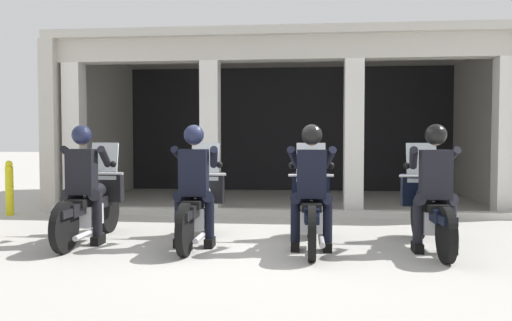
{
  "coord_description": "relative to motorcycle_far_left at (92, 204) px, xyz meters",
  "views": [
    {
      "loc": [
        0.67,
        -6.58,
        1.41
      ],
      "look_at": [
        0.0,
        0.32,
        1.11
      ],
      "focal_mm": 35.48,
      "sensor_mm": 36.0,
      "label": 1
    }
  ],
  "objects": [
    {
      "name": "police_officer_far_right",
      "position": [
        4.52,
        -0.34,
        0.44
      ],
      "size": [
        0.63,
        0.61,
        1.58
      ],
      "rotation": [
        0.0,
        0.0,
        0.27
      ],
      "color": "black",
      "rests_on": "ground"
    },
    {
      "name": "police_officer_center_right",
      "position": [
        3.01,
        -0.38,
        0.44
      ],
      "size": [
        0.63,
        0.61,
        1.58
      ],
      "rotation": [
        0.0,
        0.0,
        0.12
      ],
      "color": "black",
      "rests_on": "ground"
    },
    {
      "name": "motorcycle_far_left",
      "position": [
        0.0,
        0.0,
        0.0
      ],
      "size": [
        0.62,
        2.04,
        1.35
      ],
      "rotation": [
        0.0,
        0.0,
        0.21
      ],
      "color": "black",
      "rests_on": "ground"
    },
    {
      "name": "motorcycle_center_right",
      "position": [
        3.01,
        -0.1,
        0.0
      ],
      "size": [
        0.62,
        2.04,
        1.35
      ],
      "rotation": [
        0.0,
        0.0,
        0.12
      ],
      "color": "black",
      "rests_on": "ground"
    },
    {
      "name": "station_building",
      "position": [
        2.47,
        5.32,
        1.68
      ],
      "size": [
        9.26,
        4.79,
        3.48
      ],
      "color": "black",
      "rests_on": "ground"
    },
    {
      "name": "bollard_kerbside",
      "position": [
        -2.46,
        2.02,
        -0.0
      ],
      "size": [
        0.14,
        0.14,
        1.01
      ],
      "color": "yellow",
      "rests_on": "ground"
    },
    {
      "name": "ground_plane",
      "position": [
        2.26,
        2.88,
        -0.5
      ],
      "size": [
        80.0,
        80.0,
        0.0
      ],
      "primitive_type": "plane",
      "color": "#A8A59E"
    },
    {
      "name": "police_officer_far_left",
      "position": [
        -0.0,
        -0.28,
        0.44
      ],
      "size": [
        0.63,
        0.61,
        1.58
      ],
      "rotation": [
        0.0,
        0.0,
        0.21
      ],
      "color": "black",
      "rests_on": "ground"
    },
    {
      "name": "kerb_strip",
      "position": [
        2.47,
        2.4,
        -0.44
      ],
      "size": [
        8.76,
        0.24,
        0.12
      ],
      "primitive_type": "cube",
      "color": "#B7B5AD",
      "rests_on": "ground"
    },
    {
      "name": "police_officer_center_left",
      "position": [
        1.51,
        -0.3,
        0.44
      ],
      "size": [
        0.63,
        0.61,
        1.58
      ],
      "rotation": [
        0.0,
        0.0,
        0.14
      ],
      "color": "black",
      "rests_on": "ground"
    },
    {
      "name": "motorcycle_far_right",
      "position": [
        4.52,
        -0.06,
        0.0
      ],
      "size": [
        0.62,
        2.04,
        1.35
      ],
      "rotation": [
        0.0,
        0.0,
        0.27
      ],
      "color": "black",
      "rests_on": "ground"
    },
    {
      "name": "motorcycle_center_left",
      "position": [
        1.51,
        -0.01,
        0.0
      ],
      "size": [
        0.62,
        2.04,
        1.35
      ],
      "rotation": [
        0.0,
        0.0,
        0.14
      ],
      "color": "black",
      "rests_on": "ground"
    }
  ]
}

